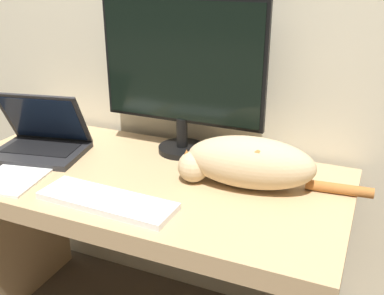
{
  "coord_description": "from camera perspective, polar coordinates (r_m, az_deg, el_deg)",
  "views": [
    {
      "loc": [
        0.67,
        -0.82,
        1.35
      ],
      "look_at": [
        0.19,
        0.29,
        0.85
      ],
      "focal_mm": 42.0,
      "sensor_mm": 36.0,
      "label": 1
    }
  ],
  "objects": [
    {
      "name": "laptop",
      "position": [
        1.7,
        -18.63,
        0.74
      ],
      "size": [
        0.35,
        0.29,
        0.22
      ],
      "rotation": [
        0.0,
        0.0,
        0.2
      ],
      "color": "#232326",
      "rests_on": "desk"
    },
    {
      "name": "small_toy",
      "position": [
        1.49,
        11.55,
        -2.33
      ],
      "size": [
        0.05,
        0.05,
        0.05
      ],
      "color": "#2D6BB7",
      "rests_on": "desk"
    },
    {
      "name": "desk",
      "position": [
        1.55,
        -6.0,
        -8.59
      ],
      "size": [
        1.31,
        0.65,
        0.71
      ],
      "color": "tan",
      "rests_on": "ground_plane"
    },
    {
      "name": "paper_notepad",
      "position": [
        1.54,
        -21.8,
        -3.64
      ],
      "size": [
        0.22,
        0.24,
        0.01
      ],
      "color": "white",
      "rests_on": "desk"
    },
    {
      "name": "cat",
      "position": [
        1.37,
        7.1,
        -1.8
      ],
      "size": [
        0.58,
        0.21,
        0.16
      ],
      "rotation": [
        0.0,
        0.0,
        0.1
      ],
      "color": "#D1B284",
      "rests_on": "desk"
    },
    {
      "name": "monitor",
      "position": [
        1.55,
        -1.32,
        9.74
      ],
      "size": [
        0.6,
        0.17,
        0.54
      ],
      "color": "black",
      "rests_on": "desk"
    },
    {
      "name": "external_keyboard",
      "position": [
        1.31,
        -10.78,
        -6.66
      ],
      "size": [
        0.42,
        0.14,
        0.02
      ],
      "rotation": [
        0.0,
        0.0,
        -0.03
      ],
      "color": "white",
      "rests_on": "desk"
    }
  ]
}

